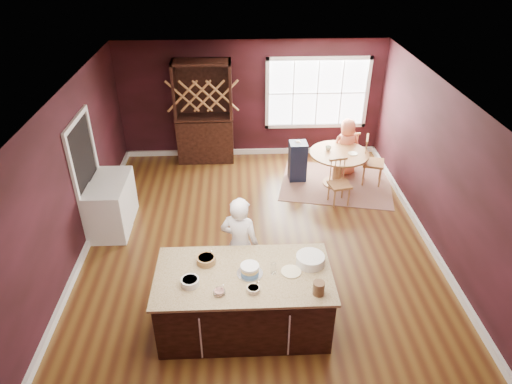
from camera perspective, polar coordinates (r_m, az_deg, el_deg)
The scene contains 27 objects.
room_shell at distance 7.41m, azimuth 0.33°, elevation 2.23°, with size 7.00×7.00×7.00m.
window at distance 10.68m, azimuth 7.66°, elevation 12.15°, with size 2.36×0.10×1.66m, color white, non-canonical shape.
doorway at distance 8.51m, azimuth -20.31°, elevation 1.71°, with size 0.08×1.26×2.13m, color white, non-canonical shape.
kitchen_island at distance 6.40m, azimuth -1.51°, elevation -13.46°, with size 2.34×1.22×0.92m.
dining_table at distance 9.72m, azimuth 10.26°, elevation 3.74°, with size 1.23×1.23×0.75m.
baker at distance 6.73m, azimuth -2.00°, elevation -6.66°, with size 0.59×0.39×1.62m, color white.
layer_cake at distance 6.04m, azimuth -0.78°, elevation -9.67°, with size 0.35×0.35×0.14m, color white, non-canonical shape.
bowl_blue at distance 5.96m, azimuth -8.24°, elevation -11.06°, with size 0.24×0.24×0.09m, color white.
bowl_yellow at distance 6.25m, azimuth -6.25°, elevation -8.43°, with size 0.26×0.26×0.10m, color olive.
bowl_pink at distance 5.80m, azimuth -4.60°, elevation -12.37°, with size 0.16×0.16×0.06m, color white.
bowl_olive at distance 5.82m, azimuth -0.34°, elevation -12.06°, with size 0.17×0.17×0.06m, color beige.
drinking_glass at distance 6.04m, azimuth 2.23°, elevation -9.51°, with size 0.08×0.08×0.16m, color white.
dinner_plate at distance 6.12m, azimuth 4.41°, elevation -9.90°, with size 0.27×0.27×0.02m, color #F6EEC1.
white_tub at distance 6.24m, azimuth 6.79°, elevation -8.41°, with size 0.39×0.39×0.13m, color white.
stoneware_crock at distance 5.80m, azimuth 7.84°, elevation -11.82°, with size 0.15×0.15×0.18m, color brown.
rug at distance 9.97m, azimuth 9.98°, elevation 1.04°, with size 2.31×1.78×0.01m, color brown.
chair_east at distance 9.93m, azimuth 14.51°, elevation 3.81°, with size 0.45×0.42×1.06m, color brown, non-canonical shape.
chair_south at distance 9.07m, azimuth 10.43°, elevation 1.14°, with size 0.40×0.38×0.94m, color brown, non-canonical shape.
chair_north at distance 10.52m, azimuth 11.41°, elevation 5.35°, with size 0.38×0.37×0.91m, color brown, non-canonical shape.
seated_woman at distance 10.16m, azimuth 11.20°, elevation 5.55°, with size 0.62×0.41×1.28m, color #E77755.
high_chair at distance 9.84m, azimuth 5.22°, elevation 3.95°, with size 0.37×0.37×0.90m, color black, non-canonical shape.
toddler at distance 9.78m, azimuth 5.68°, elevation 6.07°, with size 0.18×0.14×0.26m, color #8CA5BF, non-canonical shape.
table_plate at distance 9.62m, azimuth 11.99°, elevation 4.72°, with size 0.20×0.20×0.01m, color beige.
table_cup at distance 9.65m, azimuth 9.01°, elevation 5.41°, with size 0.12×0.12×0.10m, color beige.
hutch at distance 10.43m, azimuth -6.52°, elevation 9.81°, with size 1.27×0.53×2.33m, color black.
washer at distance 8.42m, azimuth -18.05°, elevation -2.58°, with size 0.65×0.63×0.94m, color white.
dryer at distance 8.95m, azimuth -17.12°, elevation -0.37°, with size 0.63×0.61×0.92m, color white.
Camera 1 is at (-0.32, -6.47, 4.94)m, focal length 32.00 mm.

